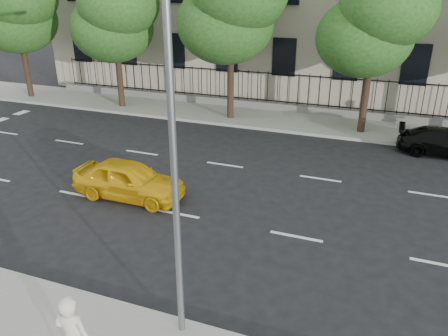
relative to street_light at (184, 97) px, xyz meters
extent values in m
plane|color=black|center=(-2.50, 1.77, -5.15)|extent=(120.00, 120.00, 0.00)
cube|color=gray|center=(-2.50, 15.77, -5.07)|extent=(60.00, 4.00, 0.15)
cube|color=slate|center=(-2.50, 17.47, -4.80)|extent=(30.00, 0.50, 0.40)
cube|color=black|center=(-2.50, 17.47, -4.50)|extent=(28.80, 0.05, 0.05)
cube|color=black|center=(-2.50, 17.47, -2.90)|extent=(28.80, 0.05, 0.05)
cylinder|color=slate|center=(0.00, -0.53, -1.00)|extent=(0.14, 0.14, 8.00)
cylinder|color=#382619|center=(-18.50, 14.97, -3.42)|extent=(0.36, 0.36, 3.15)
ellipsoid|color=#194C1A|center=(-18.90, 15.27, -0.29)|extent=(4.94, 4.94, 4.06)
cylinder|color=#382619|center=(-11.50, 14.97, -3.51)|extent=(0.36, 0.36, 2.97)
ellipsoid|color=#194C1A|center=(-11.90, 15.27, -0.52)|extent=(4.75, 4.75, 3.90)
ellipsoid|color=#194C1A|center=(-11.00, 14.77, 0.85)|extent=(4.50, 4.50, 3.70)
cylinder|color=#382619|center=(-4.50, 14.97, -3.34)|extent=(0.36, 0.36, 3.32)
ellipsoid|color=#194C1A|center=(-4.90, 15.27, -0.05)|extent=(5.13, 5.13, 4.21)
cylinder|color=#382619|center=(2.50, 14.97, -3.46)|extent=(0.36, 0.36, 3.08)
ellipsoid|color=#194C1A|center=(2.10, 15.27, -0.48)|extent=(4.56, 4.56, 3.74)
ellipsoid|color=#194C1A|center=(3.00, 14.77, 0.84)|extent=(4.32, 4.32, 3.55)
imported|color=#E8AD10|center=(-4.62, 4.79, -4.47)|extent=(4.00, 1.62, 1.36)
imported|color=black|center=(6.25, 13.27, -4.55)|extent=(4.16, 1.76, 1.20)
camera|label=1|loc=(3.45, -7.08, 1.95)|focal=35.00mm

